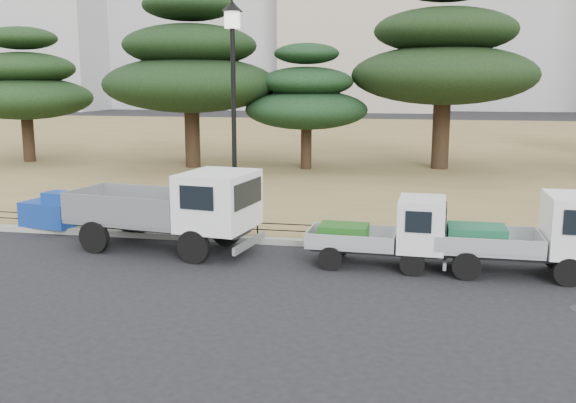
% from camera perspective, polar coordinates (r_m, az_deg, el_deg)
% --- Properties ---
extents(ground, '(220.00, 220.00, 0.00)m').
position_cam_1_polar(ground, '(14.81, -1.51, -6.36)').
color(ground, black).
extents(lawn, '(120.00, 56.00, 0.15)m').
position_cam_1_polar(lawn, '(44.73, 7.16, 5.12)').
color(lawn, olive).
rests_on(lawn, ground).
extents(curb, '(120.00, 0.25, 0.16)m').
position_cam_1_polar(curb, '(17.24, 0.39, -3.62)').
color(curb, gray).
rests_on(curb, ground).
extents(truck_large, '(5.08, 2.59, 2.12)m').
position_cam_1_polar(truck_large, '(16.71, -10.19, -0.40)').
color(truck_large, black).
rests_on(truck_large, ground).
extents(truck_kei_front, '(3.22, 1.49, 1.68)m').
position_cam_1_polar(truck_kei_front, '(15.27, 8.83, -2.71)').
color(truck_kei_front, black).
rests_on(truck_kei_front, ground).
extents(truck_kei_rear, '(3.60, 1.60, 1.88)m').
position_cam_1_polar(truck_kei_rear, '(15.43, 20.74, -2.77)').
color(truck_kei_rear, black).
rests_on(truck_kei_rear, ground).
extents(street_lamp, '(0.56, 0.56, 6.23)m').
position_cam_1_polar(street_lamp, '(17.39, -4.90, 10.72)').
color(street_lamp, black).
rests_on(street_lamp, lawn).
extents(pipe_fence, '(38.00, 0.04, 0.40)m').
position_cam_1_polar(pipe_fence, '(17.30, 0.48, -2.35)').
color(pipe_fence, black).
rests_on(pipe_fence, lawn).
extents(tarp_pile, '(1.71, 1.38, 1.03)m').
position_cam_1_polar(tarp_pile, '(20.05, -20.17, -0.84)').
color(tarp_pile, '#133895').
rests_on(tarp_pile, lawn).
extents(pine_west_far, '(6.84, 6.84, 6.91)m').
position_cam_1_polar(pine_west_far, '(36.32, -22.39, 9.57)').
color(pine_west_far, black).
rests_on(pine_west_far, lawn).
extents(pine_west_near, '(8.39, 8.39, 8.39)m').
position_cam_1_polar(pine_west_near, '(31.85, -8.66, 11.73)').
color(pine_west_near, black).
rests_on(pine_west_near, lawn).
extents(pine_center_left, '(5.84, 5.84, 5.94)m').
position_cam_1_polar(pine_center_left, '(30.81, 1.66, 9.26)').
color(pine_center_left, black).
rests_on(pine_center_left, lawn).
extents(pine_center_right, '(8.74, 8.74, 9.28)m').
position_cam_1_polar(pine_center_right, '(31.79, 13.72, 12.52)').
color(pine_center_right, black).
rests_on(pine_center_right, lawn).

